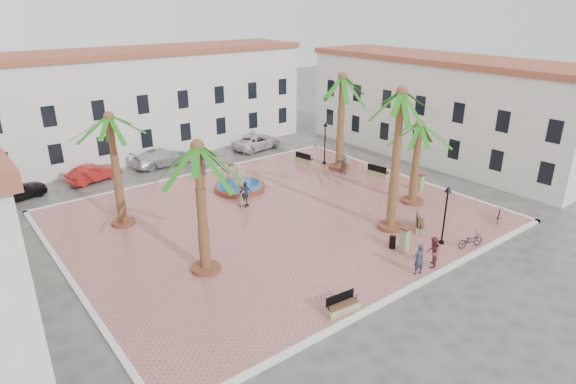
% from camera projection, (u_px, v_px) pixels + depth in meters
% --- Properties ---
extents(ground, '(120.00, 120.00, 0.00)m').
position_uv_depth(ground, '(276.00, 218.00, 31.95)').
color(ground, '#56544F').
rests_on(ground, ground).
extents(plaza, '(26.00, 22.00, 0.15)m').
position_uv_depth(plaza, '(276.00, 217.00, 31.93)').
color(plaza, '#B36862').
rests_on(plaza, ground).
extents(kerb_n, '(26.30, 0.30, 0.16)m').
position_uv_depth(kerb_n, '(197.00, 173.00, 39.99)').
color(kerb_n, silver).
rests_on(kerb_n, ground).
extents(kerb_s, '(26.30, 0.30, 0.16)m').
position_uv_depth(kerb_s, '(408.00, 289.00, 23.86)').
color(kerb_s, silver).
rests_on(kerb_s, ground).
extents(kerb_e, '(0.30, 22.30, 0.16)m').
position_uv_depth(kerb_e, '(403.00, 176.00, 39.35)').
color(kerb_e, silver).
rests_on(kerb_e, ground).
extents(kerb_w, '(0.30, 22.30, 0.16)m').
position_uv_depth(kerb_w, '(72.00, 282.00, 24.50)').
color(kerb_w, silver).
rests_on(kerb_w, ground).
extents(building_north, '(30.40, 7.40, 9.50)m').
position_uv_depth(building_north, '(148.00, 101.00, 44.86)').
color(building_north, silver).
rests_on(building_north, ground).
extents(building_east, '(7.40, 26.40, 9.00)m').
position_uv_depth(building_east, '(441.00, 108.00, 43.18)').
color(building_east, silver).
rests_on(building_east, ground).
extents(fountain, '(3.78, 3.78, 1.95)m').
position_uv_depth(fountain, '(240.00, 186.00, 36.20)').
color(fountain, brown).
rests_on(fountain, plaza).
extents(palm_nw, '(4.71, 4.71, 7.27)m').
position_uv_depth(palm_nw, '(111.00, 130.00, 28.46)').
color(palm_nw, brown).
rests_on(palm_nw, plaza).
extents(palm_sw, '(5.00, 5.00, 7.16)m').
position_uv_depth(palm_sw, '(198.00, 162.00, 23.23)').
color(palm_sw, brown).
rests_on(palm_sw, plaza).
extents(palm_s, '(5.15, 5.15, 8.85)m').
position_uv_depth(palm_s, '(401.00, 108.00, 27.37)').
color(palm_s, brown).
rests_on(palm_s, plaza).
extents(palm_e, '(5.02, 5.02, 5.96)m').
position_uv_depth(palm_e, '(419.00, 136.00, 32.28)').
color(palm_e, brown).
rests_on(palm_e, plaza).
extents(palm_ne, '(5.65, 5.65, 8.07)m').
position_uv_depth(palm_ne, '(342.00, 88.00, 38.48)').
color(palm_ne, brown).
rests_on(palm_ne, plaza).
extents(bench_s, '(1.71, 0.67, 0.88)m').
position_uv_depth(bench_s, '(342.00, 307.00, 21.94)').
color(bench_s, '#8A9363').
rests_on(bench_s, plaza).
extents(bench_se, '(1.62, 1.46, 0.88)m').
position_uv_depth(bench_se, '(420.00, 225.00, 29.96)').
color(bench_se, '#8A9363').
rests_on(bench_se, plaza).
extents(bench_e, '(0.85, 1.93, 0.98)m').
position_uv_depth(bench_e, '(378.00, 173.00, 38.99)').
color(bench_e, '#8A9363').
rests_on(bench_e, plaza).
extents(bench_ne, '(0.85, 1.86, 0.94)m').
position_uv_depth(bench_ne, '(304.00, 160.00, 42.28)').
color(bench_ne, '#8A9363').
rests_on(bench_ne, plaza).
extents(lamppost_s, '(0.39, 0.39, 3.61)m').
position_uv_depth(lamppost_s, '(446.00, 205.00, 27.36)').
color(lamppost_s, black).
rests_on(lamppost_s, plaza).
extents(lamppost_e, '(0.40, 0.40, 3.70)m').
position_uv_depth(lamppost_e, '(325.00, 136.00, 41.26)').
color(lamppost_e, black).
rests_on(lamppost_e, plaza).
extents(bollard_se, '(0.56, 0.56, 1.47)m').
position_uv_depth(bollard_se, '(405.00, 239.00, 27.14)').
color(bollard_se, '#8A9363').
rests_on(bollard_se, plaza).
extents(bollard_n, '(0.56, 0.56, 1.33)m').
position_uv_depth(bollard_n, '(231.00, 172.00, 38.08)').
color(bollard_n, '#8A9363').
rests_on(bollard_n, plaza).
extents(bollard_e, '(0.52, 0.52, 1.34)m').
position_uv_depth(bollard_e, '(421.00, 182.00, 35.82)').
color(bollard_e, '#8A9363').
rests_on(bollard_e, plaza).
extents(litter_bin, '(0.37, 0.37, 0.73)m').
position_uv_depth(litter_bin, '(392.00, 242.00, 27.60)').
color(litter_bin, black).
rests_on(litter_bin, plaza).
extents(cyclist_a, '(0.70, 0.53, 1.73)m').
position_uv_depth(cyclist_a, '(419.00, 259.00, 24.79)').
color(cyclist_a, '#2B2D43').
rests_on(cyclist_a, plaza).
extents(bicycle_a, '(1.76, 1.03, 0.87)m').
position_uv_depth(bicycle_a, '(470.00, 240.00, 27.67)').
color(bicycle_a, black).
rests_on(bicycle_a, plaza).
extents(cyclist_b, '(1.05, 0.99, 1.73)m').
position_uv_depth(cyclist_b, '(433.00, 252.00, 25.46)').
color(cyclist_b, maroon).
rests_on(cyclist_b, plaza).
extents(bicycle_b, '(1.53, 1.01, 0.89)m').
position_uv_depth(bicycle_b, '(499.00, 215.00, 30.90)').
color(bicycle_b, black).
rests_on(bicycle_b, plaza).
extents(pedestrian_fountain_a, '(1.06, 1.02, 1.83)m').
position_uv_depth(pedestrian_fountain_a, '(242.00, 193.00, 33.15)').
color(pedestrian_fountain_a, '#7E674C').
rests_on(pedestrian_fountain_a, plaza).
extents(pedestrian_fountain_b, '(1.10, 0.56, 1.81)m').
position_uv_depth(pedestrian_fountain_b, '(245.00, 194.00, 33.07)').
color(pedestrian_fountain_b, '#29384D').
rests_on(pedestrian_fountain_b, plaza).
extents(pedestrian_north, '(0.71, 1.16, 1.74)m').
position_uv_depth(pedestrian_north, '(205.00, 164.00, 39.28)').
color(pedestrian_north, '#525257').
rests_on(pedestrian_north, plaza).
extents(pedestrian_east, '(0.63, 1.52, 1.59)m').
position_uv_depth(pedestrian_east, '(343.00, 164.00, 39.47)').
color(pedestrian_east, '#695F54').
rests_on(pedestrian_east, plaza).
extents(car_black, '(4.62, 2.81, 1.47)m').
position_uv_depth(car_black, '(14.00, 191.00, 34.51)').
color(car_black, black).
rests_on(car_black, ground).
extents(car_red, '(4.38, 2.36, 1.37)m').
position_uv_depth(car_red, '(94.00, 173.00, 38.21)').
color(car_red, '#AC1D1B').
rests_on(car_red, ground).
extents(car_silver, '(5.29, 2.43, 1.50)m').
position_uv_depth(car_silver, '(162.00, 157.00, 41.86)').
color(car_silver, silver).
rests_on(car_silver, ground).
extents(car_white, '(5.52, 3.14, 1.45)m').
position_uv_depth(car_white, '(258.00, 142.00, 46.68)').
color(car_white, silver).
rests_on(car_white, ground).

